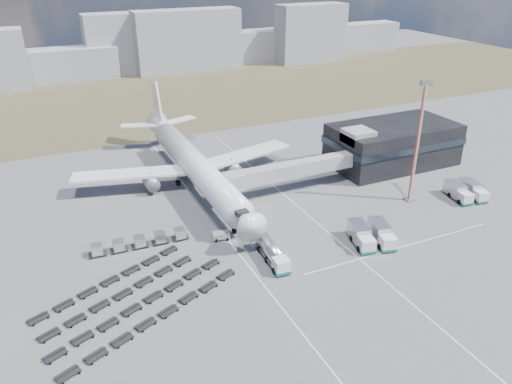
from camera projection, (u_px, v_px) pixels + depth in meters
name	position (u px, v px, depth m)	size (l,w,h in m)	color
ground	(255.00, 257.00, 85.27)	(420.00, 420.00, 0.00)	#565659
grass_strip	(124.00, 101.00, 175.12)	(420.00, 90.00, 0.01)	#4D442E
lane_markings	(296.00, 237.00, 91.43)	(47.12, 110.00, 0.01)	silver
terminal	(392.00, 144.00, 120.68)	(30.40, 16.40, 11.00)	black
jet_bridge	(282.00, 172.00, 105.79)	(30.30, 3.80, 7.05)	#939399
airliner	(193.00, 163.00, 109.42)	(51.59, 64.53, 17.62)	white
skyline	(107.00, 52.00, 203.23)	(303.61, 25.06, 25.81)	#91949E
fuel_tanker	(272.00, 253.00, 83.64)	(3.34, 10.27, 3.26)	white
pushback_tug	(221.00, 236.00, 90.35)	(2.96, 1.67, 1.37)	white
catering_truck	(199.00, 167.00, 117.18)	(3.25, 6.93, 3.10)	white
service_trucks_near	(371.00, 235.00, 88.69)	(8.35, 9.27, 3.16)	white
service_trucks_far	(466.00, 191.00, 105.11)	(7.37, 8.35, 2.97)	white
uld_row	(140.00, 242.00, 87.71)	(17.56, 2.63, 1.92)	black
baggage_dollies	(132.00, 300.00, 74.29)	(32.85, 24.75, 0.71)	black
floodlight_mast	(417.00, 143.00, 99.46)	(2.43, 1.96, 25.40)	red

